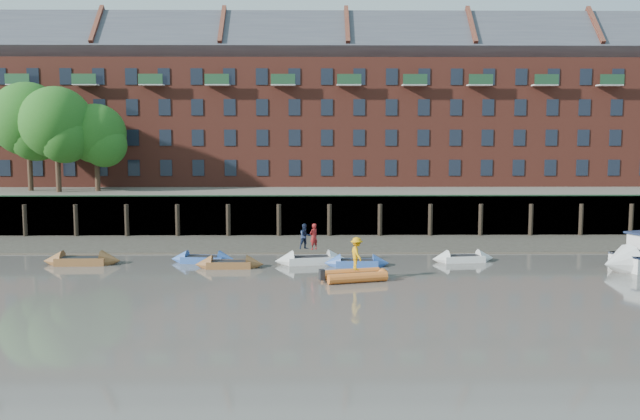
{
  "coord_description": "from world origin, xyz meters",
  "views": [
    {
      "loc": [
        -3.36,
        -31.32,
        7.92
      ],
      "look_at": [
        -2.86,
        12.0,
        3.2
      ],
      "focal_mm": 38.0,
      "sensor_mm": 36.0,
      "label": 1
    }
  ],
  "objects_px": {
    "rowboat_5": "(463,258)",
    "person_rower_b": "(305,236)",
    "rowboat_2": "(229,264)",
    "rowboat_3": "(311,260)",
    "rib_tender": "(357,275)",
    "person_rib_crew": "(357,254)",
    "rowboat_1": "(203,259)",
    "person_rower_a": "(314,237)",
    "rowboat_0": "(82,261)",
    "rowboat_4": "(357,263)"
  },
  "relations": [
    {
      "from": "rowboat_0",
      "to": "rib_tender",
      "type": "relative_size",
      "value": 1.26
    },
    {
      "from": "rowboat_3",
      "to": "rowboat_0",
      "type": "bearing_deg",
      "value": 170.51
    },
    {
      "from": "person_rower_a",
      "to": "person_rower_b",
      "type": "relative_size",
      "value": 1.02
    },
    {
      "from": "rowboat_4",
      "to": "rowboat_5",
      "type": "relative_size",
      "value": 0.97
    },
    {
      "from": "rowboat_1",
      "to": "rib_tender",
      "type": "xyz_separation_m",
      "value": [
        9.34,
        -5.4,
        0.06
      ]
    },
    {
      "from": "rowboat_1",
      "to": "rowboat_4",
      "type": "bearing_deg",
      "value": -1.4
    },
    {
      "from": "rowboat_2",
      "to": "rowboat_5",
      "type": "xyz_separation_m",
      "value": [
        14.61,
        1.85,
        -0.01
      ]
    },
    {
      "from": "rowboat_0",
      "to": "rowboat_4",
      "type": "xyz_separation_m",
      "value": [
        17.02,
        -0.74,
        -0.04
      ]
    },
    {
      "from": "rib_tender",
      "to": "rowboat_5",
      "type": "bearing_deg",
      "value": 21.91
    },
    {
      "from": "person_rower_a",
      "to": "rowboat_3",
      "type": "bearing_deg",
      "value": -27.74
    },
    {
      "from": "rowboat_1",
      "to": "person_rower_b",
      "type": "distance_m",
      "value": 6.6
    },
    {
      "from": "person_rower_b",
      "to": "rowboat_5",
      "type": "bearing_deg",
      "value": -23.67
    },
    {
      "from": "rowboat_3",
      "to": "person_rower_b",
      "type": "relative_size",
      "value": 2.93
    },
    {
      "from": "rowboat_1",
      "to": "rib_tender",
      "type": "relative_size",
      "value": 1.12
    },
    {
      "from": "rowboat_5",
      "to": "person_rower_a",
      "type": "bearing_deg",
      "value": 175.91
    },
    {
      "from": "rowboat_0",
      "to": "rowboat_4",
      "type": "height_order",
      "value": "rowboat_0"
    },
    {
      "from": "rowboat_4",
      "to": "person_rib_crew",
      "type": "xyz_separation_m",
      "value": [
        -0.28,
        -4.13,
        1.3
      ]
    },
    {
      "from": "rowboat_3",
      "to": "rib_tender",
      "type": "relative_size",
      "value": 1.24
    },
    {
      "from": "rowboat_3",
      "to": "rowboat_5",
      "type": "distance_m",
      "value": 9.69
    },
    {
      "from": "rowboat_1",
      "to": "person_rower_a",
      "type": "xyz_separation_m",
      "value": [
        6.97,
        -0.37,
        1.49
      ]
    },
    {
      "from": "rowboat_5",
      "to": "person_rower_b",
      "type": "distance_m",
      "value": 10.15
    },
    {
      "from": "person_rower_b",
      "to": "rowboat_1",
      "type": "bearing_deg",
      "value": 152.91
    },
    {
      "from": "rowboat_0",
      "to": "person_rower_b",
      "type": "xyz_separation_m",
      "value": [
        13.85,
        0.41,
        1.44
      ]
    },
    {
      "from": "rowboat_1",
      "to": "rowboat_2",
      "type": "xyz_separation_m",
      "value": [
        1.85,
        -1.71,
        0.0
      ]
    },
    {
      "from": "rowboat_1",
      "to": "rowboat_3",
      "type": "relative_size",
      "value": 0.9
    },
    {
      "from": "rowboat_2",
      "to": "person_rower_b",
      "type": "distance_m",
      "value": 5.04
    },
    {
      "from": "rowboat_5",
      "to": "person_rower_b",
      "type": "relative_size",
      "value": 2.59
    },
    {
      "from": "rowboat_5",
      "to": "person_rower_a",
      "type": "xyz_separation_m",
      "value": [
        -9.49,
        -0.51,
        1.5
      ]
    },
    {
      "from": "rib_tender",
      "to": "person_rower_a",
      "type": "height_order",
      "value": "person_rower_a"
    },
    {
      "from": "rowboat_1",
      "to": "person_rower_b",
      "type": "height_order",
      "value": "person_rower_b"
    },
    {
      "from": "rowboat_2",
      "to": "person_rower_a",
      "type": "relative_size",
      "value": 2.54
    },
    {
      "from": "rowboat_3",
      "to": "person_rower_b",
      "type": "bearing_deg",
      "value": 135.58
    },
    {
      "from": "rowboat_3",
      "to": "person_rower_a",
      "type": "xyz_separation_m",
      "value": [
        0.19,
        0.05,
        1.47
      ]
    },
    {
      "from": "person_rib_crew",
      "to": "rowboat_2",
      "type": "bearing_deg",
      "value": 48.99
    },
    {
      "from": "person_rower_a",
      "to": "person_rib_crew",
      "type": "bearing_deg",
      "value": 71.77
    },
    {
      "from": "rowboat_2",
      "to": "rib_tender",
      "type": "bearing_deg",
      "value": -26.63
    },
    {
      "from": "rib_tender",
      "to": "person_rib_crew",
      "type": "distance_m",
      "value": 1.23
    },
    {
      "from": "rib_tender",
      "to": "person_rib_crew",
      "type": "relative_size",
      "value": 2.07
    },
    {
      "from": "person_rower_a",
      "to": "person_rib_crew",
      "type": "distance_m",
      "value": 5.6
    },
    {
      "from": "rowboat_4",
      "to": "rowboat_0",
      "type": "bearing_deg",
      "value": 178.16
    },
    {
      "from": "rowboat_0",
      "to": "rowboat_4",
      "type": "distance_m",
      "value": 17.04
    },
    {
      "from": "rowboat_2",
      "to": "person_rower_a",
      "type": "height_order",
      "value": "person_rower_a"
    },
    {
      "from": "rowboat_0",
      "to": "rowboat_5",
      "type": "relative_size",
      "value": 1.15
    },
    {
      "from": "rowboat_4",
      "to": "rib_tender",
      "type": "distance_m",
      "value": 4.08
    },
    {
      "from": "rowboat_1",
      "to": "rowboat_2",
      "type": "height_order",
      "value": "rowboat_2"
    },
    {
      "from": "rowboat_2",
      "to": "rowboat_3",
      "type": "height_order",
      "value": "rowboat_3"
    },
    {
      "from": "rowboat_1",
      "to": "rowboat_3",
      "type": "xyz_separation_m",
      "value": [
        6.79,
        -0.43,
        0.02
      ]
    },
    {
      "from": "rowboat_2",
      "to": "person_rib_crew",
      "type": "relative_size",
      "value": 2.28
    },
    {
      "from": "rowboat_5",
      "to": "rowboat_1",
      "type": "bearing_deg",
      "value": 173.3
    },
    {
      "from": "person_rower_a",
      "to": "rowboat_1",
      "type": "bearing_deg",
      "value": -46.12
    }
  ]
}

